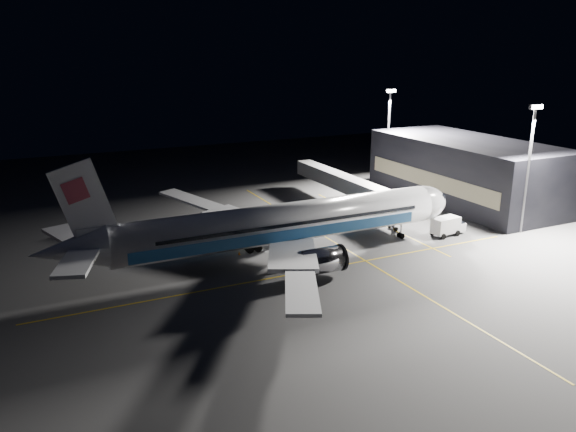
# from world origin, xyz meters

# --- Properties ---
(ground) EXTENTS (200.00, 200.00, 0.00)m
(ground) POSITION_xyz_m (0.00, 0.00, 0.00)
(ground) COLOR #4C4C4F
(ground) RESTS_ON ground
(guide_line_main) EXTENTS (0.25, 80.00, 0.01)m
(guide_line_main) POSITION_xyz_m (10.00, 0.00, 0.01)
(guide_line_main) COLOR gold
(guide_line_main) RESTS_ON ground
(guide_line_cross) EXTENTS (70.00, 0.25, 0.01)m
(guide_line_cross) POSITION_xyz_m (0.00, -6.00, 0.01)
(guide_line_cross) COLOR gold
(guide_line_cross) RESTS_ON ground
(guide_line_side) EXTENTS (0.25, 40.00, 0.01)m
(guide_line_side) POSITION_xyz_m (22.00, 10.00, 0.01)
(guide_line_side) COLOR gold
(guide_line_side) RESTS_ON ground
(airliner) EXTENTS (61.48, 54.22, 16.64)m
(airliner) POSITION_xyz_m (-1.08, 0.00, 5.16)
(airliner) COLOR silver
(airliner) RESTS_ON ground
(terminal) EXTENTS (18.12, 40.00, 12.00)m
(terminal) POSITION_xyz_m (45.98, 14.00, 6.00)
(terminal) COLOR black
(terminal) RESTS_ON ground
(jet_bridge) EXTENTS (3.60, 34.40, 6.30)m
(jet_bridge) POSITION_xyz_m (22.00, 18.06, 4.58)
(jet_bridge) COLOR #B2B2B7
(jet_bridge) RESTS_ON ground
(floodlight_mast_north) EXTENTS (2.40, 0.68, 20.70)m
(floodlight_mast_north) POSITION_xyz_m (40.00, 31.99, 12.37)
(floodlight_mast_north) COLOR #59595E
(floodlight_mast_north) RESTS_ON ground
(floodlight_mast_south) EXTENTS (2.40, 0.67, 20.70)m
(floodlight_mast_south) POSITION_xyz_m (40.00, -6.01, 12.37)
(floodlight_mast_south) COLOR #59595E
(floodlight_mast_south) RESTS_ON ground
(service_truck) EXTENTS (6.18, 3.14, 3.04)m
(service_truck) POSITION_xyz_m (28.25, -1.94, 1.63)
(service_truck) COLOR white
(service_truck) RESTS_ON ground
(baggage_tug) EXTENTS (2.53, 2.11, 1.71)m
(baggage_tug) POSITION_xyz_m (-2.68, 7.99, 0.79)
(baggage_tug) COLOR black
(baggage_tug) RESTS_ON ground
(safety_cone_a) EXTENTS (0.40, 0.40, 0.60)m
(safety_cone_a) POSITION_xyz_m (5.32, 4.00, 0.30)
(safety_cone_a) COLOR orange
(safety_cone_a) RESTS_ON ground
(safety_cone_b) EXTENTS (0.39, 0.39, 0.59)m
(safety_cone_b) POSITION_xyz_m (2.06, 4.00, 0.29)
(safety_cone_b) COLOR orange
(safety_cone_b) RESTS_ON ground
(safety_cone_c) EXTENTS (0.35, 0.35, 0.52)m
(safety_cone_c) POSITION_xyz_m (-5.31, 4.00, 0.26)
(safety_cone_c) COLOR orange
(safety_cone_c) RESTS_ON ground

